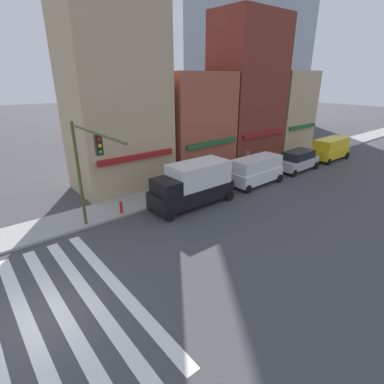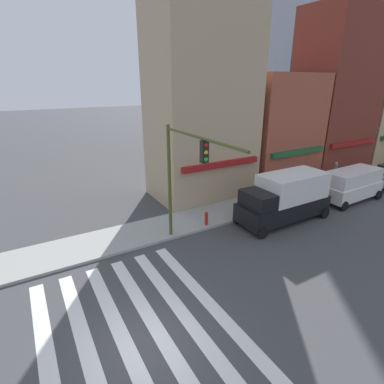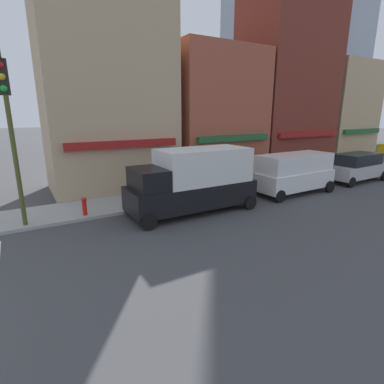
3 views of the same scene
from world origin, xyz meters
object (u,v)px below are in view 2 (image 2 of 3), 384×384
at_px(pedestrian_grey_coat, 335,172).
at_px(fire_hydrant, 206,218).
at_px(van_white, 351,184).
at_px(box_truck_black, 285,197).
at_px(traffic_signal, 183,168).
at_px(pedestrian_blue_shirt, 281,185).

distance_m(pedestrian_grey_coat, fire_hydrant, 14.16).
relative_size(pedestrian_grey_coat, fire_hydrant, 2.10).
relative_size(van_white, pedestrian_grey_coat, 2.85).
xyz_separation_m(box_truck_black, van_white, (6.87, -0.00, -0.30)).
height_order(box_truck_black, van_white, box_truck_black).
bearing_deg(traffic_signal, pedestrian_grey_coat, 10.03).
relative_size(traffic_signal, box_truck_black, 1.02).
bearing_deg(box_truck_black, pedestrian_blue_shirt, 47.56).
distance_m(box_truck_black, fire_hydrant, 5.13).
bearing_deg(van_white, box_truck_black, 178.78).
relative_size(box_truck_black, fire_hydrant, 7.37).
relative_size(traffic_signal, fire_hydrant, 7.54).
xyz_separation_m(traffic_signal, van_white, (14.01, -0.17, -3.16)).
xyz_separation_m(van_white, pedestrian_blue_shirt, (-4.23, 2.87, -0.21)).
xyz_separation_m(van_white, pedestrian_grey_coat, (2.48, 3.09, -0.21)).
bearing_deg(pedestrian_blue_shirt, box_truck_black, -129.72).
height_order(pedestrian_grey_coat, pedestrian_blue_shirt, same).
xyz_separation_m(box_truck_black, pedestrian_grey_coat, (9.34, 3.09, -0.51)).
relative_size(traffic_signal, pedestrian_grey_coat, 3.59).
distance_m(traffic_signal, box_truck_black, 7.70).
height_order(pedestrian_grey_coat, fire_hydrant, pedestrian_grey_coat).
bearing_deg(box_truck_black, van_white, 0.14).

